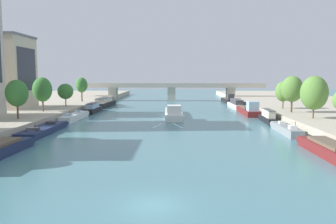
# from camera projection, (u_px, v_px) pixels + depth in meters

# --- Properties ---
(ground_plane) EXTENTS (400.00, 400.00, 0.00)m
(ground_plane) POSITION_uv_depth(u_px,v_px,m) (153.00, 205.00, 23.43)
(ground_plane) COLOR teal
(quay_left) EXTENTS (36.00, 170.00, 1.74)m
(quay_left) POSITION_uv_depth(u_px,v_px,m) (4.00, 110.00, 78.93)
(quay_left) COLOR #B2A893
(quay_left) RESTS_ON ground
(barge_midriver) EXTENTS (4.15, 19.28, 3.05)m
(barge_midriver) POSITION_uv_depth(u_px,v_px,m) (174.00, 113.00, 73.29)
(barge_midriver) COLOR silver
(barge_midriver) RESTS_ON ground
(wake_behind_barge) EXTENTS (5.60, 5.96, 0.03)m
(wake_behind_barge) POSITION_uv_depth(u_px,v_px,m) (168.00, 126.00, 60.71)
(wake_behind_barge) COLOR silver
(wake_behind_barge) RESTS_ON ground
(moored_boat_left_end) EXTENTS (3.08, 15.08, 2.11)m
(moored_boat_left_end) POSITION_uv_depth(u_px,v_px,m) (44.00, 129.00, 53.15)
(moored_boat_left_end) COLOR #1E284C
(moored_boat_left_end) RESTS_ON ground
(moored_boat_left_lone) EXTENTS (2.61, 13.34, 2.34)m
(moored_boat_left_lone) POSITION_uv_depth(u_px,v_px,m) (75.00, 116.00, 68.93)
(moored_boat_left_lone) COLOR silver
(moored_boat_left_lone) RESTS_ON ground
(moored_boat_left_upstream) EXTENTS (2.17, 11.23, 2.40)m
(moored_boat_left_upstream) POSITION_uv_depth(u_px,v_px,m) (93.00, 108.00, 82.44)
(moored_boat_left_upstream) COLOR black
(moored_boat_left_upstream) RESTS_ON ground
(moored_boat_left_far) EXTENTS (3.78, 16.83, 2.68)m
(moored_boat_left_far) POSITION_uv_depth(u_px,v_px,m) (105.00, 103.00, 98.01)
(moored_boat_left_far) COLOR black
(moored_boat_left_far) RESTS_ON ground
(moored_boat_right_second) EXTENTS (2.24, 11.93, 2.30)m
(moored_boat_right_second) POSITION_uv_depth(u_px,v_px,m) (286.00, 129.00, 52.90)
(moored_boat_right_second) COLOR gray
(moored_boat_right_second) RESTS_ON ground
(moored_boat_right_upstream) EXTENTS (1.95, 10.09, 2.57)m
(moored_boat_right_upstream) POSITION_uv_depth(u_px,v_px,m) (268.00, 117.00, 64.83)
(moored_boat_right_upstream) COLOR black
(moored_boat_right_upstream) RESTS_ON ground
(moored_boat_right_midway) EXTENTS (3.30, 16.26, 3.40)m
(moored_boat_right_midway) POSITION_uv_depth(u_px,v_px,m) (248.00, 110.00, 78.51)
(moored_boat_right_midway) COLOR maroon
(moored_boat_right_midway) RESTS_ON ground
(moored_boat_right_far) EXTENTS (2.64, 15.20, 2.36)m
(moored_boat_right_far) POSITION_uv_depth(u_px,v_px,m) (236.00, 104.00, 95.80)
(moored_boat_right_far) COLOR silver
(moored_boat_right_far) RESTS_ON ground
(moored_boat_right_end) EXTENTS (2.94, 14.18, 3.19)m
(moored_boat_right_end) POSITION_uv_depth(u_px,v_px,m) (228.00, 100.00, 111.42)
(moored_boat_right_end) COLOR black
(moored_boat_right_end) RESTS_ON ground
(tree_left_third) EXTENTS (3.73, 3.73, 6.62)m
(tree_left_third) POSITION_uv_depth(u_px,v_px,m) (17.00, 93.00, 56.72)
(tree_left_third) COLOR brown
(tree_left_third) RESTS_ON quay_left
(tree_left_midway) EXTENTS (3.87, 3.87, 6.98)m
(tree_left_midway) POSITION_uv_depth(u_px,v_px,m) (42.00, 90.00, 68.13)
(tree_left_midway) COLOR brown
(tree_left_midway) RESTS_ON quay_left
(tree_left_second) EXTENTS (3.71, 3.71, 5.40)m
(tree_left_second) POSITION_uv_depth(u_px,v_px,m) (65.00, 91.00, 80.44)
(tree_left_second) COLOR brown
(tree_left_second) RESTS_ON quay_left
(tree_left_distant) EXTENTS (3.31, 3.31, 6.81)m
(tree_left_distant) POSITION_uv_depth(u_px,v_px,m) (82.00, 85.00, 94.43)
(tree_left_distant) COLOR brown
(tree_left_distant) RESTS_ON quay_left
(tree_right_by_lamp) EXTENTS (4.58, 4.58, 7.28)m
(tree_right_by_lamp) POSITION_uv_depth(u_px,v_px,m) (314.00, 93.00, 56.99)
(tree_right_by_lamp) COLOR brown
(tree_right_by_lamp) RESTS_ON quay_right
(tree_right_distant) EXTENTS (4.25, 4.25, 7.25)m
(tree_right_distant) POSITION_uv_depth(u_px,v_px,m) (292.00, 89.00, 66.46)
(tree_right_distant) COLOR brown
(tree_right_distant) RESTS_ON quay_right
(tree_right_past_mid) EXTENTS (3.55, 3.55, 6.04)m
(tree_right_past_mid) POSITION_uv_depth(u_px,v_px,m) (283.00, 92.00, 74.38)
(tree_right_past_mid) COLOR brown
(tree_right_past_mid) RESTS_ON quay_right
(building_left_tall) EXTENTS (12.87, 11.83, 16.32)m
(building_left_tall) POSITION_uv_depth(u_px,v_px,m) (0.00, 72.00, 74.91)
(building_left_tall) COLOR beige
(building_left_tall) RESTS_ON quay_left
(bridge_far) EXTENTS (66.06, 4.40, 6.34)m
(bridge_far) POSITION_uv_depth(u_px,v_px,m) (172.00, 89.00, 119.51)
(bridge_far) COLOR #ADA899
(bridge_far) RESTS_ON ground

